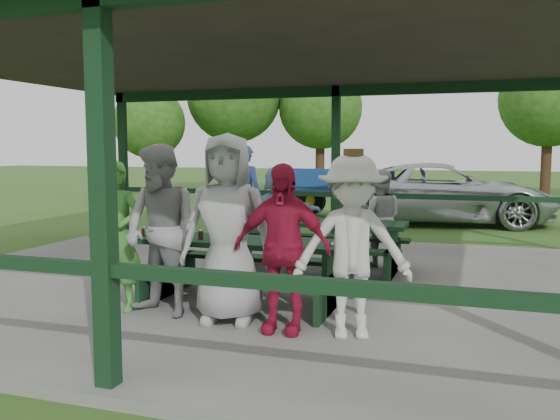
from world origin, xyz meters
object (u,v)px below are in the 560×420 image
(contestant_red, at_px, (282,248))
(spectator_grey, at_px, (379,218))
(picnic_table_near, at_px, (246,263))
(pickup_truck, at_px, (443,193))
(farm_trailer, at_px, (332,193))
(contestant_green, at_px, (115,236))
(contestant_grey_mid, at_px, (228,229))
(contestant_white_fedora, at_px, (352,247))
(spectator_blue, at_px, (245,197))
(spectator_lblue, at_px, (277,213))
(contestant_grey_left, at_px, (161,230))
(picnic_table_far, at_px, (310,238))

(contestant_red, distance_m, spectator_grey, 3.64)
(picnic_table_near, xyz_separation_m, contestant_red, (0.74, -0.91, 0.36))
(picnic_table_near, distance_m, pickup_truck, 9.28)
(pickup_truck, distance_m, farm_trailer, 2.90)
(contestant_green, relative_size, contestant_grey_mid, 0.86)
(contestant_red, bearing_deg, farm_trailer, 99.10)
(picnic_table_near, relative_size, contestant_white_fedora, 1.35)
(spectator_grey, bearing_deg, contestant_grey_mid, 63.00)
(contestant_grey_mid, bearing_deg, contestant_white_fedora, -12.33)
(spectator_blue, bearing_deg, contestant_green, 99.72)
(contestant_green, height_order, spectator_lblue, contestant_green)
(contestant_red, height_order, contestant_white_fedora, contestant_white_fedora)
(pickup_truck, bearing_deg, contestant_grey_left, 158.92)
(spectator_grey, height_order, farm_trailer, spectator_grey)
(contestant_white_fedora, xyz_separation_m, pickup_truck, (0.30, 9.97, -0.21))
(picnic_table_far, xyz_separation_m, contestant_white_fedora, (1.21, -2.85, 0.40))
(contestant_grey_left, bearing_deg, spectator_blue, 114.93)
(picnic_table_near, xyz_separation_m, spectator_lblue, (-0.52, 2.70, 0.29))
(picnic_table_near, xyz_separation_m, spectator_blue, (-1.41, 3.47, 0.47))
(contestant_red, bearing_deg, spectator_grey, 82.32)
(picnic_table_far, xyz_separation_m, contestant_grey_mid, (-0.11, -2.77, 0.50))
(contestant_green, distance_m, farm_trailer, 9.92)
(picnic_table_far, height_order, contestant_grey_mid, contestant_grey_mid)
(contestant_green, xyz_separation_m, contestant_grey_left, (0.58, -0.01, 0.09))
(contestant_green, distance_m, contestant_red, 2.00)
(contestant_grey_mid, bearing_deg, picnic_table_near, 89.31)
(picnic_table_near, relative_size, contestant_red, 1.46)
(contestant_grey_left, bearing_deg, pickup_truck, 91.41)
(farm_trailer, bearing_deg, picnic_table_near, -72.77)
(contestant_red, height_order, pickup_truck, contestant_red)
(contestant_red, relative_size, spectator_lblue, 1.09)
(contestant_white_fedora, bearing_deg, farm_trailer, 88.59)
(spectator_lblue, height_order, spectator_blue, spectator_blue)
(picnic_table_near, distance_m, contestant_red, 1.23)
(contestant_green, relative_size, contestant_grey_left, 0.91)
(contestant_grey_left, distance_m, spectator_grey, 3.92)
(contestant_grey_left, height_order, farm_trailer, contestant_grey_left)
(contestant_red, height_order, farm_trailer, contestant_red)
(spectator_lblue, xyz_separation_m, spectator_blue, (-0.88, 0.77, 0.17))
(spectator_lblue, relative_size, spectator_blue, 0.82)
(contestant_grey_left, distance_m, pickup_truck, 10.18)
(spectator_lblue, height_order, pickup_truck, spectator_lblue)
(spectator_lblue, xyz_separation_m, farm_trailer, (-0.64, 6.45, -0.16))
(contestant_grey_left, xyz_separation_m, contestant_white_fedora, (2.09, -0.08, -0.05))
(contestant_grey_mid, height_order, spectator_blue, contestant_grey_mid)
(contestant_white_fedora, bearing_deg, picnic_table_near, 133.19)
(contestant_grey_left, distance_m, contestant_white_fedora, 2.10)
(contestant_green, distance_m, contestant_grey_left, 0.59)
(contestant_red, xyz_separation_m, spectator_grey, (0.38, 3.62, -0.10))
(contestant_red, relative_size, spectator_blue, 0.89)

